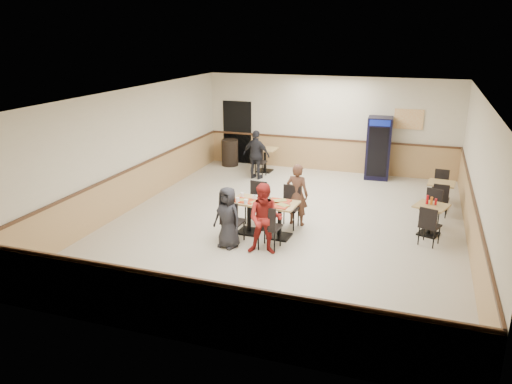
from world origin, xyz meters
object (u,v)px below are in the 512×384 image
(lone_diner, at_px, (256,155))
(side_table_near, at_px, (430,215))
(side_table_far, at_px, (441,191))
(trash_bin, at_px, (230,153))
(back_table, at_px, (265,156))
(diner_woman_right, at_px, (265,219))
(pepsi_cooler, at_px, (378,148))
(main_table, at_px, (264,213))
(diner_woman_left, at_px, (228,217))
(diner_man_opposite, at_px, (297,195))

(lone_diner, distance_m, side_table_near, 5.86)
(side_table_far, distance_m, trash_bin, 7.00)
(side_table_near, distance_m, back_table, 6.33)
(diner_woman_right, xyz_separation_m, side_table_far, (3.38, 3.99, -0.28))
(diner_woman_right, xyz_separation_m, lone_diner, (-1.90, 5.04, 0.01))
(side_table_far, relative_size, pepsi_cooler, 0.37)
(main_table, bearing_deg, back_table, 111.13)
(pepsi_cooler, bearing_deg, lone_diner, -163.22)
(diner_woman_left, xyz_separation_m, side_table_near, (3.97, 2.03, -0.19))
(back_table, bearing_deg, trash_bin, 165.40)
(pepsi_cooler, bearing_deg, side_table_far, -54.89)
(diner_woman_right, relative_size, back_table, 1.94)
(main_table, distance_m, lone_diner, 4.44)
(lone_diner, height_order, side_table_near, lone_diner)
(lone_diner, relative_size, back_table, 1.97)
(main_table, height_order, pepsi_cooler, pepsi_cooler)
(diner_woman_right, height_order, side_table_near, diner_woman_right)
(pepsi_cooler, bearing_deg, diner_woman_right, -107.11)
(side_table_far, height_order, back_table, back_table)
(side_table_far, xyz_separation_m, back_table, (-5.28, 1.90, 0.05))
(diner_man_opposite, xyz_separation_m, back_table, (-2.11, 4.15, -0.22))
(diner_woman_left, relative_size, side_table_far, 1.87)
(diner_woman_right, xyz_separation_m, diner_man_opposite, (0.21, 1.75, -0.01))
(side_table_near, bearing_deg, side_table_far, 83.05)
(diner_woman_left, bearing_deg, diner_woman_right, 12.59)
(diner_woman_right, relative_size, side_table_far, 2.11)
(lone_diner, height_order, side_table_far, lone_diner)
(pepsi_cooler, bearing_deg, back_table, -176.58)
(pepsi_cooler, bearing_deg, side_table_near, -72.58)
(diner_man_opposite, relative_size, side_table_far, 2.09)
(side_table_far, height_order, pepsi_cooler, pepsi_cooler)
(lone_diner, bearing_deg, side_table_far, 177.29)
(diner_woman_left, bearing_deg, diner_man_opposite, 74.69)
(diner_woman_left, distance_m, side_table_far, 5.77)
(lone_diner, xyz_separation_m, back_table, (0.00, 0.86, -0.24))
(pepsi_cooler, distance_m, trash_bin, 4.85)
(diner_woman_right, bearing_deg, main_table, 98.66)
(side_table_near, xyz_separation_m, trash_bin, (-6.39, 4.17, -0.03))
(lone_diner, height_order, pepsi_cooler, pepsi_cooler)
(main_table, distance_m, diner_woman_left, 1.01)
(diner_man_opposite, distance_m, pepsi_cooler, 4.75)
(diner_woman_left, distance_m, diner_woman_right, 0.83)
(diner_woman_right, distance_m, diner_man_opposite, 1.76)
(diner_woman_right, distance_m, side_table_near, 3.78)
(main_table, xyz_separation_m, diner_woman_right, (0.31, -0.90, 0.22))
(diner_woman_right, bearing_deg, diner_woman_left, 166.28)
(diner_woman_right, distance_m, back_table, 6.20)
(main_table, relative_size, diner_woman_right, 1.01)
(diner_woman_right, relative_size, side_table_near, 1.77)
(side_table_far, distance_m, pepsi_cooler, 2.96)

